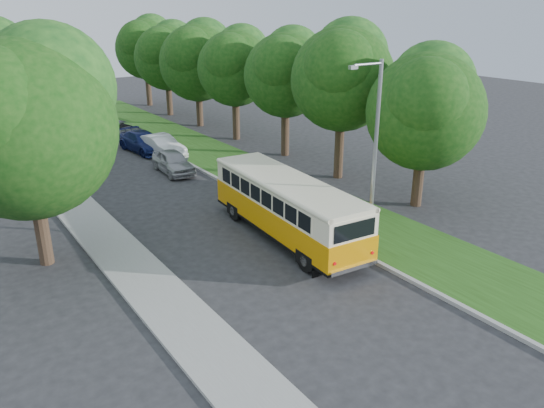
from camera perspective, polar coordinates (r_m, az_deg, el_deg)
ground at (r=22.74m, az=-1.97°, el=-5.28°), size 120.00×120.00×0.00m
curb at (r=28.37m, az=-1.29°, el=0.31°), size 0.20×70.00×0.15m
grass_verge at (r=29.65m, az=2.52°, el=1.19°), size 4.50×70.00×0.13m
sidewalk at (r=25.14m, az=-17.55°, el=-3.51°), size 2.20×70.00×0.12m
treeline at (r=38.19m, az=-13.04°, el=14.13°), size 24.27×41.91×9.46m
lamppost_near at (r=21.87m, az=10.87°, el=5.53°), size 1.71×0.16×8.00m
lamppost_far at (r=34.36m, az=-23.83°, el=9.18°), size 1.71×0.16×7.50m
warning_sign at (r=31.07m, az=-21.30°, el=3.88°), size 0.56×0.10×2.50m
vintage_bus at (r=23.59m, az=1.62°, el=-0.51°), size 3.10×9.72×2.84m
car_silver at (r=33.88m, az=-10.59°, el=4.49°), size 1.86×4.20×1.40m
car_white at (r=37.80m, az=-11.84°, el=6.14°), size 2.17×4.64×1.47m
car_blue at (r=39.31m, az=-13.66°, el=6.51°), size 2.56×5.12×1.43m
car_grey at (r=44.24m, az=-15.92°, el=7.71°), size 2.97×4.73×1.22m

